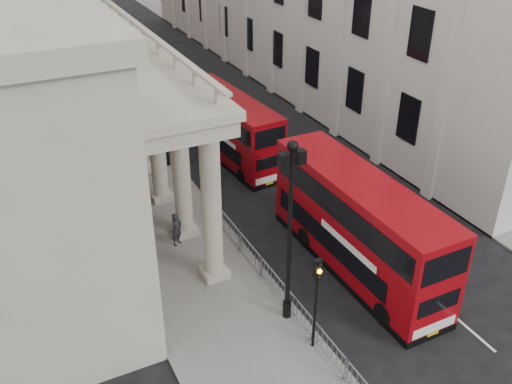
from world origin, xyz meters
name	(u,v)px	position (x,y,z in m)	size (l,w,h in m)	color
ground	(351,377)	(0.00, 0.00, 0.00)	(260.00, 260.00, 0.00)	black
sidewalk_west	(96,119)	(-3.00, 30.00, 0.06)	(6.00, 140.00, 0.12)	slate
sidewalk_east	(284,87)	(13.50, 30.00, 0.06)	(3.00, 140.00, 0.12)	slate
kerb	(134,112)	(-0.05, 30.00, 0.07)	(0.20, 140.00, 0.14)	slate
lamp_post_south	(290,223)	(-0.60, 4.00, 4.91)	(1.05, 0.44, 8.32)	black
lamp_post_mid	(162,95)	(-0.60, 20.00, 4.91)	(1.05, 0.44, 8.32)	black
lamp_post_north	(101,34)	(-0.60, 36.00, 4.91)	(1.05, 0.44, 8.32)	black
traffic_light	(317,288)	(-0.50, 1.98, 3.11)	(0.28, 0.33, 4.30)	black
crowd_barriers	(314,330)	(-0.35, 2.23, 0.67)	(0.50, 18.75, 1.10)	gray
bus_near	(358,224)	(4.10, 5.72, 2.51)	(2.78, 11.14, 4.80)	maroon
bus_far	(231,126)	(3.68, 19.41, 2.21)	(3.07, 9.96, 4.24)	maroon
pedestrian_a	(176,229)	(-3.02, 11.21, 1.02)	(0.66, 0.43, 1.80)	black
pedestrian_b	(112,181)	(-4.74, 17.68, 1.05)	(0.91, 0.71, 1.86)	black
pedestrian_c	(119,152)	(-3.34, 21.56, 0.93)	(0.79, 0.52, 1.62)	black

